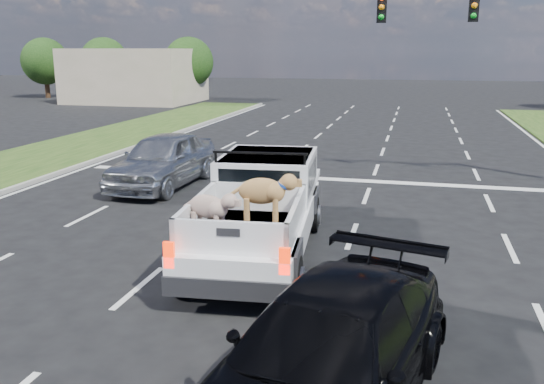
# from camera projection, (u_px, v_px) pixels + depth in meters

# --- Properties ---
(ground) EXTENTS (160.00, 160.00, 0.00)m
(ground) POSITION_uv_depth(u_px,v_px,m) (229.00, 297.00, 10.24)
(ground) COLOR black
(ground) RESTS_ON ground
(road_markings) EXTENTS (17.75, 60.00, 0.01)m
(road_markings) POSITION_uv_depth(u_px,v_px,m) (301.00, 204.00, 16.42)
(road_markings) COLOR silver
(road_markings) RESTS_ON ground
(curb_left) EXTENTS (0.15, 60.00, 0.14)m
(curb_left) POSITION_uv_depth(u_px,v_px,m) (14.00, 188.00, 18.00)
(curb_left) COLOR gray
(curb_left) RESTS_ON ground
(building_left) EXTENTS (10.00, 8.00, 4.40)m
(building_left) POSITION_uv_depth(u_px,v_px,m) (136.00, 76.00, 48.33)
(building_left) COLOR #C0AB92
(building_left) RESTS_ON ground
(tree_far_a) EXTENTS (4.20, 4.20, 5.40)m
(tree_far_a) POSITION_uv_depth(u_px,v_px,m) (45.00, 61.00, 52.30)
(tree_far_a) COLOR #332114
(tree_far_a) RESTS_ON ground
(tree_far_b) EXTENTS (4.20, 4.20, 5.40)m
(tree_far_b) POSITION_uv_depth(u_px,v_px,m) (104.00, 62.00, 50.89)
(tree_far_b) COLOR #332114
(tree_far_b) RESTS_ON ground
(tree_far_c) EXTENTS (4.20, 4.20, 5.40)m
(tree_far_c) POSITION_uv_depth(u_px,v_px,m) (189.00, 62.00, 49.01)
(tree_far_c) COLOR #332114
(tree_far_c) RESTS_ON ground
(pickup_truck) EXTENTS (2.69, 6.10, 2.22)m
(pickup_truck) POSITION_uv_depth(u_px,v_px,m) (260.00, 207.00, 12.20)
(pickup_truck) COLOR black
(pickup_truck) RESTS_ON ground
(silver_sedan) EXTENTS (2.21, 5.13, 1.72)m
(silver_sedan) POSITION_uv_depth(u_px,v_px,m) (163.00, 160.00, 18.45)
(silver_sedan) COLOR #AEB0B6
(silver_sedan) RESTS_ON ground
(black_coupe) EXTENTS (3.24, 5.55, 1.51)m
(black_coupe) POSITION_uv_depth(u_px,v_px,m) (328.00, 355.00, 6.81)
(black_coupe) COLOR black
(black_coupe) RESTS_ON ground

